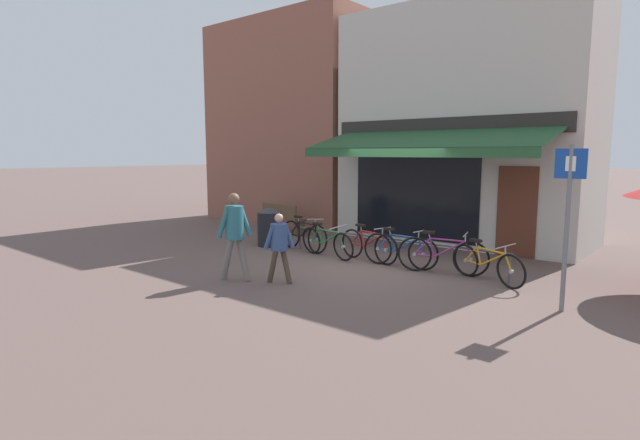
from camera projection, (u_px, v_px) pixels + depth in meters
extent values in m
plane|color=brown|center=(363.00, 265.00, 10.71)|extent=(160.00, 160.00, 0.00)
cube|color=beige|center=(466.00, 126.00, 13.57)|extent=(6.50, 3.00, 6.24)
cube|color=black|center=(414.00, 197.00, 13.12)|extent=(3.58, 0.04, 2.20)
cube|color=#5B2D1E|center=(517.00, 212.00, 11.46)|extent=(0.90, 0.04, 2.10)
cube|color=#282623|center=(441.00, 126.00, 12.42)|extent=(6.18, 0.06, 0.44)
cube|color=#23512D|center=(424.00, 139.00, 11.79)|extent=(5.85, 1.83, 0.50)
cube|color=#23512D|center=(404.00, 153.00, 11.14)|extent=(5.85, 0.03, 0.20)
cube|color=#8E5647|center=(302.00, 124.00, 17.98)|extent=(5.97, 4.00, 6.87)
cylinder|color=#47494F|center=(389.00, 239.00, 10.84)|extent=(5.31, 0.04, 0.04)
cylinder|color=#47494F|center=(300.00, 238.00, 12.52)|extent=(0.04, 0.04, 0.55)
cylinder|color=#47494F|center=(509.00, 269.00, 9.23)|extent=(0.04, 0.04, 0.55)
torus|color=black|center=(317.00, 239.00, 11.93)|extent=(0.71, 0.21, 0.70)
cylinder|color=#9E9EA3|center=(317.00, 239.00, 11.93)|extent=(0.08, 0.08, 0.07)
torus|color=black|center=(291.00, 234.00, 12.69)|extent=(0.71, 0.21, 0.70)
cylinder|color=#9E9EA3|center=(291.00, 234.00, 12.69)|extent=(0.08, 0.08, 0.07)
cylinder|color=black|center=(307.00, 231.00, 12.20)|extent=(0.57, 0.10, 0.38)
cylinder|color=black|center=(307.00, 223.00, 12.22)|extent=(0.63, 0.13, 0.05)
cylinder|color=black|center=(299.00, 229.00, 12.44)|extent=(0.12, 0.09, 0.37)
cylinder|color=black|center=(295.00, 235.00, 12.56)|extent=(0.36, 0.09, 0.05)
cylinder|color=black|center=(295.00, 228.00, 12.57)|extent=(0.31, 0.05, 0.37)
cylinder|color=black|center=(316.00, 232.00, 11.96)|extent=(0.15, 0.09, 0.34)
cylinder|color=#9E9EA3|center=(298.00, 220.00, 12.46)|extent=(0.06, 0.04, 0.11)
cube|color=black|center=(298.00, 217.00, 12.46)|extent=(0.25, 0.14, 0.06)
cylinder|color=#9E9EA3|center=(315.00, 222.00, 11.98)|extent=(0.03, 0.04, 0.14)
cylinder|color=#9E9EA3|center=(315.00, 219.00, 11.97)|extent=(0.11, 0.52, 0.06)
torus|color=black|center=(343.00, 247.00, 11.10)|extent=(0.66, 0.22, 0.65)
cylinder|color=#9E9EA3|center=(343.00, 247.00, 11.10)|extent=(0.08, 0.08, 0.08)
torus|color=black|center=(311.00, 240.00, 11.93)|extent=(0.66, 0.22, 0.65)
cylinder|color=#9E9EA3|center=(311.00, 240.00, 11.93)|extent=(0.08, 0.08, 0.08)
cylinder|color=#23703D|center=(330.00, 238.00, 11.38)|extent=(0.61, 0.17, 0.35)
cylinder|color=#23703D|center=(328.00, 231.00, 11.38)|extent=(0.68, 0.15, 0.05)
cylinder|color=#23703D|center=(320.00, 236.00, 11.64)|extent=(0.13, 0.06, 0.34)
cylinder|color=#23703D|center=(317.00, 242.00, 11.79)|extent=(0.39, 0.10, 0.05)
cylinder|color=#23703D|center=(315.00, 235.00, 11.78)|extent=(0.33, 0.13, 0.34)
cylinder|color=#23703D|center=(341.00, 240.00, 11.11)|extent=(0.16, 0.05, 0.31)
cylinder|color=#9E9EA3|center=(318.00, 227.00, 11.64)|extent=(0.06, 0.03, 0.11)
cube|color=black|center=(317.00, 224.00, 11.64)|extent=(0.25, 0.14, 0.06)
cylinder|color=#9E9EA3|center=(338.00, 230.00, 11.11)|extent=(0.03, 0.04, 0.14)
cylinder|color=#9E9EA3|center=(338.00, 227.00, 11.10)|extent=(0.11, 0.52, 0.08)
torus|color=black|center=(386.00, 250.00, 10.71)|extent=(0.67, 0.16, 0.67)
cylinder|color=#9E9EA3|center=(386.00, 250.00, 10.71)|extent=(0.08, 0.07, 0.07)
torus|color=black|center=(352.00, 243.00, 11.48)|extent=(0.67, 0.16, 0.67)
cylinder|color=#9E9EA3|center=(352.00, 243.00, 11.48)|extent=(0.08, 0.07, 0.07)
cylinder|color=#B21E1E|center=(373.00, 241.00, 10.98)|extent=(0.57, 0.12, 0.36)
cylinder|color=#B21E1E|center=(372.00, 233.00, 10.99)|extent=(0.63, 0.14, 0.05)
cylinder|color=#B21E1E|center=(362.00, 238.00, 11.22)|extent=(0.12, 0.06, 0.35)
cylinder|color=#B21E1E|center=(358.00, 245.00, 11.34)|extent=(0.36, 0.09, 0.05)
cylinder|color=#B21E1E|center=(357.00, 237.00, 11.35)|extent=(0.31, 0.08, 0.35)
cylinder|color=#B21E1E|center=(384.00, 242.00, 10.73)|extent=(0.15, 0.06, 0.32)
cylinder|color=#9E9EA3|center=(361.00, 228.00, 11.23)|extent=(0.06, 0.03, 0.11)
cube|color=black|center=(361.00, 225.00, 11.23)|extent=(0.25, 0.14, 0.05)
cylinder|color=#9E9EA3|center=(382.00, 232.00, 10.75)|extent=(0.03, 0.03, 0.14)
cylinder|color=#9E9EA3|center=(383.00, 228.00, 10.74)|extent=(0.11, 0.52, 0.03)
torus|color=black|center=(423.00, 254.00, 10.22)|extent=(0.69, 0.13, 0.68)
cylinder|color=#9E9EA3|center=(423.00, 254.00, 10.22)|extent=(0.07, 0.07, 0.07)
torus|color=black|center=(378.00, 249.00, 10.82)|extent=(0.69, 0.13, 0.68)
cylinder|color=#9E9EA3|center=(378.00, 249.00, 10.82)|extent=(0.07, 0.07, 0.07)
cylinder|color=#1E4793|center=(406.00, 245.00, 10.43)|extent=(0.58, 0.09, 0.36)
cylinder|color=#1E4793|center=(404.00, 236.00, 10.44)|extent=(0.65, 0.08, 0.05)
cylinder|color=#1E4793|center=(392.00, 243.00, 10.62)|extent=(0.12, 0.05, 0.36)
cylinder|color=#1E4793|center=(385.00, 250.00, 10.71)|extent=(0.37, 0.06, 0.05)
cylinder|color=#1E4793|center=(384.00, 242.00, 10.72)|extent=(0.32, 0.07, 0.36)
cylinder|color=#1E4793|center=(421.00, 246.00, 10.24)|extent=(0.15, 0.04, 0.33)
cylinder|color=#9E9EA3|center=(390.00, 232.00, 10.62)|extent=(0.05, 0.03, 0.11)
cube|color=black|center=(389.00, 229.00, 10.63)|extent=(0.25, 0.12, 0.05)
cylinder|color=#9E9EA3|center=(419.00, 235.00, 10.25)|extent=(0.03, 0.03, 0.14)
cylinder|color=#9E9EA3|center=(419.00, 231.00, 10.24)|extent=(0.07, 0.52, 0.05)
torus|color=black|center=(471.00, 259.00, 9.69)|extent=(0.70, 0.23, 0.71)
cylinder|color=#9E9EA3|center=(471.00, 259.00, 9.69)|extent=(0.08, 0.08, 0.07)
torus|color=black|center=(415.00, 254.00, 10.15)|extent=(0.70, 0.23, 0.71)
cylinder|color=#9E9EA3|center=(415.00, 254.00, 10.15)|extent=(0.08, 0.08, 0.07)
cylinder|color=#892D7A|center=(449.00, 249.00, 9.84)|extent=(0.61, 0.19, 0.38)
cylinder|color=#892D7A|center=(447.00, 240.00, 9.84)|extent=(0.67, 0.21, 0.05)
cylinder|color=#892D7A|center=(432.00, 247.00, 9.99)|extent=(0.12, 0.07, 0.38)
cylinder|color=#892D7A|center=(424.00, 255.00, 10.07)|extent=(0.39, 0.13, 0.05)
cylinder|color=#892D7A|center=(422.00, 246.00, 10.07)|extent=(0.33, 0.11, 0.37)
cylinder|color=#892D7A|center=(468.00, 250.00, 9.69)|extent=(0.16, 0.08, 0.35)
cylinder|color=#9E9EA3|center=(429.00, 236.00, 9.98)|extent=(0.06, 0.04, 0.11)
cube|color=black|center=(429.00, 232.00, 9.97)|extent=(0.26, 0.16, 0.05)
cylinder|color=#9E9EA3|center=(465.00, 238.00, 9.68)|extent=(0.03, 0.03, 0.14)
cylinder|color=#9E9EA3|center=(466.00, 234.00, 9.67)|extent=(0.16, 0.51, 0.03)
torus|color=black|center=(511.00, 272.00, 8.81)|extent=(0.64, 0.33, 0.65)
cylinder|color=#9E9EA3|center=(511.00, 272.00, 8.81)|extent=(0.09, 0.09, 0.08)
torus|color=black|center=(466.00, 260.00, 9.75)|extent=(0.64, 0.33, 0.65)
cylinder|color=#9E9EA3|center=(466.00, 260.00, 9.75)|extent=(0.09, 0.09, 0.08)
cylinder|color=orange|center=(493.00, 259.00, 9.14)|extent=(0.56, 0.28, 0.34)
cylinder|color=orange|center=(491.00, 250.00, 9.14)|extent=(0.63, 0.27, 0.05)
cylinder|color=orange|center=(479.00, 256.00, 9.43)|extent=(0.12, 0.04, 0.34)
cylinder|color=orange|center=(473.00, 262.00, 9.58)|extent=(0.37, 0.17, 0.05)
cylinder|color=orange|center=(471.00, 254.00, 9.59)|extent=(0.30, 0.18, 0.34)
cylinder|color=orange|center=(508.00, 263.00, 8.83)|extent=(0.16, 0.06, 0.31)
cylinder|color=#9E9EA3|center=(476.00, 244.00, 9.44)|extent=(0.06, 0.03, 0.11)
cube|color=black|center=(476.00, 241.00, 9.44)|extent=(0.26, 0.18, 0.06)
cylinder|color=#9E9EA3|center=(505.00, 250.00, 8.84)|extent=(0.04, 0.05, 0.14)
cylinder|color=#9E9EA3|center=(505.00, 246.00, 8.83)|extent=(0.21, 0.49, 0.07)
cylinder|color=slate|center=(243.00, 260.00, 9.42)|extent=(0.34, 0.13, 0.82)
cylinder|color=slate|center=(227.00, 260.00, 9.41)|extent=(0.34, 0.13, 0.82)
cylinder|color=#286675|center=(234.00, 223.00, 9.32)|extent=(0.36, 0.36, 0.63)
sphere|color=brown|center=(234.00, 199.00, 9.26)|extent=(0.21, 0.21, 0.21)
cylinder|color=#286675|center=(223.00, 223.00, 9.22)|extent=(0.29, 0.17, 0.56)
cylinder|color=#286675|center=(245.00, 222.00, 9.42)|extent=(0.29, 0.17, 0.56)
cylinder|color=#47382D|center=(286.00, 267.00, 9.24)|extent=(0.28, 0.11, 0.65)
cylinder|color=#47382D|center=(273.00, 267.00, 9.23)|extent=(0.28, 0.11, 0.65)
cylinder|color=#334C7F|center=(279.00, 237.00, 9.16)|extent=(0.33, 0.33, 0.49)
sphere|color=tan|center=(279.00, 218.00, 9.12)|extent=(0.16, 0.16, 0.16)
cylinder|color=#334C7F|center=(269.00, 238.00, 9.08)|extent=(0.24, 0.14, 0.44)
cylinder|color=#334C7F|center=(289.00, 236.00, 9.25)|extent=(0.24, 0.14, 0.44)
cylinder|color=black|center=(270.00, 229.00, 12.93)|extent=(0.63, 0.63, 0.88)
cone|color=#33353A|center=(269.00, 210.00, 12.86)|extent=(0.64, 0.64, 0.13)
cylinder|color=slate|center=(567.00, 230.00, 7.45)|extent=(0.07, 0.07, 2.52)
cube|color=#14429E|center=(571.00, 164.00, 7.31)|extent=(0.44, 0.02, 0.44)
cube|color=white|center=(571.00, 164.00, 7.30)|extent=(0.14, 0.01, 0.22)
cube|color=brown|center=(284.00, 218.00, 15.09)|extent=(1.65, 0.66, 0.06)
cube|color=brown|center=(279.00, 211.00, 14.93)|extent=(1.59, 0.27, 0.40)
cube|color=brown|center=(270.00, 223.00, 15.65)|extent=(0.13, 0.36, 0.45)
cube|color=brown|center=(299.00, 228.00, 14.59)|extent=(0.13, 0.36, 0.45)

